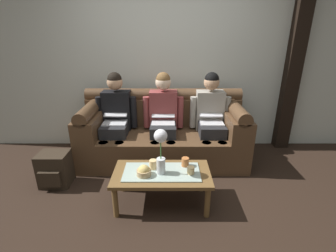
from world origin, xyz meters
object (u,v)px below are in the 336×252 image
at_px(person_right, 211,115).
at_px(cup_far_center, 153,164).
at_px(cup_near_right, 185,162).
at_px(person_middle, 163,115).
at_px(coffee_table, 162,176).
at_px(backpack_left, 55,169).
at_px(snack_bowl, 144,171).
at_px(person_left, 116,115).
at_px(cup_near_left, 191,170).
at_px(couch, 163,134).
at_px(flower_vase, 161,147).

xyz_separation_m(person_right, cup_far_center, (-0.74, -0.95, -0.23)).
bearing_deg(cup_near_right, person_middle, 105.51).
bearing_deg(cup_near_right, coffee_table, -155.47).
distance_m(cup_far_center, backpack_left, 1.24).
distance_m(coffee_table, snack_bowl, 0.21).
relative_size(person_left, coffee_table, 1.22).
xyz_separation_m(person_middle, cup_near_left, (0.29, -1.05, -0.24)).
distance_m(couch, flower_vase, 1.08).
relative_size(flower_vase, cup_near_left, 6.33).
bearing_deg(cup_far_center, person_left, 120.56).
distance_m(person_middle, cup_far_center, 0.98).
bearing_deg(cup_far_center, person_right, 51.98).
bearing_deg(coffee_table, person_right, 57.12).
height_order(snack_bowl, cup_near_left, snack_bowl).
relative_size(cup_near_right, cup_far_center, 0.95).
bearing_deg(person_middle, cup_far_center, -95.47).
relative_size(person_left, flower_vase, 2.56).
relative_size(coffee_table, cup_near_right, 10.75).
relative_size(person_middle, flower_vase, 2.56).
xyz_separation_m(person_left, coffee_table, (0.65, -1.01, -0.33)).
bearing_deg(backpack_left, person_left, 47.06).
height_order(snack_bowl, cup_far_center, snack_bowl).
relative_size(flower_vase, cup_far_center, 4.89).
height_order(coffee_table, backpack_left, backpack_left).
relative_size(cup_far_center, backpack_left, 0.24).
distance_m(person_right, coffee_table, 1.24).
xyz_separation_m(person_left, cup_near_left, (0.94, -1.05, -0.24)).
bearing_deg(snack_bowl, flower_vase, 13.07).
height_order(person_right, coffee_table, person_right).
distance_m(coffee_table, cup_far_center, 0.15).
relative_size(person_left, cup_near_right, 13.13).
bearing_deg(cup_near_left, person_middle, 105.71).
xyz_separation_m(person_right, snack_bowl, (-0.82, -1.08, -0.23)).
bearing_deg(cup_near_left, snack_bowl, -176.26).
xyz_separation_m(person_right, cup_near_left, (-0.36, -1.05, -0.24)).
relative_size(cup_near_left, cup_near_right, 0.81).
distance_m(flower_vase, snack_bowl, 0.30).
height_order(person_left, cup_near_left, person_left).
height_order(snack_bowl, cup_near_right, snack_bowl).
bearing_deg(cup_near_left, cup_far_center, 165.90).
distance_m(person_left, person_middle, 0.65).
bearing_deg(person_right, person_left, -180.00).
bearing_deg(person_right, snack_bowl, -127.48).
distance_m(couch, cup_far_center, 0.96).
bearing_deg(person_middle, cup_near_left, -74.29).
distance_m(person_left, coffee_table, 1.24).
relative_size(person_middle, coffee_table, 1.22).
relative_size(person_left, cup_far_center, 12.53).
distance_m(couch, person_middle, 0.29).
bearing_deg(snack_bowl, backpack_left, 159.71).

